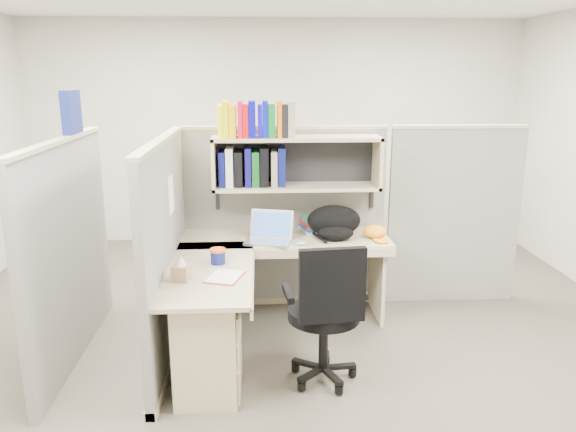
{
  "coord_description": "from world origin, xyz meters",
  "views": [
    {
      "loc": [
        -0.22,
        -3.95,
        2.08
      ],
      "look_at": [
        0.01,
        0.25,
        1.0
      ],
      "focal_mm": 35.0,
      "sensor_mm": 36.0,
      "label": 1
    }
  ],
  "objects": [
    {
      "name": "laptop",
      "position": [
        -0.15,
        0.42,
        0.86
      ],
      "size": [
        0.44,
        0.44,
        0.26
      ],
      "primitive_type": null,
      "rotation": [
        0.0,
        0.0,
        -0.26
      ],
      "color": "#B6B7BB",
      "rests_on": "desk"
    },
    {
      "name": "cubicle",
      "position": [
        -0.37,
        0.45,
        0.91
      ],
      "size": [
        3.79,
        1.84,
        1.95
      ],
      "color": "slate",
      "rests_on": "ground"
    },
    {
      "name": "paper_cup",
      "position": [
        -0.03,
        0.68,
        0.78
      ],
      "size": [
        0.09,
        0.09,
        0.1
      ],
      "primitive_type": "cylinder",
      "rotation": [
        0.0,
        0.0,
        0.19
      ],
      "color": "silver",
      "rests_on": "desk"
    },
    {
      "name": "snack_canister",
      "position": [
        -0.52,
        -0.07,
        0.79
      ],
      "size": [
        0.11,
        0.11,
        0.11
      ],
      "color": "navy",
      "rests_on": "desk"
    },
    {
      "name": "backpack",
      "position": [
        0.41,
        0.54,
        0.86
      ],
      "size": [
        0.45,
        0.35,
        0.27
      ],
      "primitive_type": null,
      "rotation": [
        0.0,
        0.0,
        -0.0
      ],
      "color": "black",
      "rests_on": "desk"
    },
    {
      "name": "loose_paper",
      "position": [
        -0.46,
        -0.34,
        0.73
      ],
      "size": [
        0.27,
        0.32,
        0.0
      ],
      "primitive_type": null,
      "rotation": [
        0.0,
        0.0,
        -0.3
      ],
      "color": "silver",
      "rests_on": "desk"
    },
    {
      "name": "mouse",
      "position": [
        0.12,
        0.34,
        0.75
      ],
      "size": [
        0.1,
        0.07,
        0.03
      ],
      "primitive_type": "ellipsoid",
      "rotation": [
        0.0,
        0.0,
        -0.2
      ],
      "color": "#91B3CE",
      "rests_on": "desk"
    },
    {
      "name": "book_stack",
      "position": [
        0.25,
        0.74,
        0.79
      ],
      "size": [
        0.24,
        0.29,
        0.12
      ],
      "primitive_type": null,
      "rotation": [
        0.0,
        0.0,
        0.27
      ],
      "color": "gray",
      "rests_on": "desk"
    },
    {
      "name": "desk",
      "position": [
        -0.41,
        -0.29,
        0.44
      ],
      "size": [
        1.74,
        1.75,
        0.73
      ],
      "color": "tan",
      "rests_on": "ground"
    },
    {
      "name": "tissue_box",
      "position": [
        -0.74,
        -0.4,
        0.82
      ],
      "size": [
        0.13,
        0.13,
        0.17
      ],
      "primitive_type": null,
      "rotation": [
        0.0,
        0.0,
        -0.25
      ],
      "color": "#A2785C",
      "rests_on": "desk"
    },
    {
      "name": "ground",
      "position": [
        0.0,
        0.0,
        0.0
      ],
      "size": [
        6.0,
        6.0,
        0.0
      ],
      "primitive_type": "plane",
      "color": "#3C372E",
      "rests_on": "ground"
    },
    {
      "name": "orange_cap",
      "position": [
        0.75,
        0.52,
        0.78
      ],
      "size": [
        0.25,
        0.27,
        0.11
      ],
      "primitive_type": null,
      "rotation": [
        0.0,
        0.0,
        0.29
      ],
      "color": "orange",
      "rests_on": "desk"
    },
    {
      "name": "task_chair",
      "position": [
        0.21,
        -0.51,
        0.36
      ],
      "size": [
        0.56,
        0.51,
        1.03
      ],
      "color": "black",
      "rests_on": "ground"
    },
    {
      "name": "room_shell",
      "position": [
        0.0,
        0.0,
        1.62
      ],
      "size": [
        6.0,
        6.0,
        6.0
      ],
      "color": "#A8A597",
      "rests_on": "ground"
    }
  ]
}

